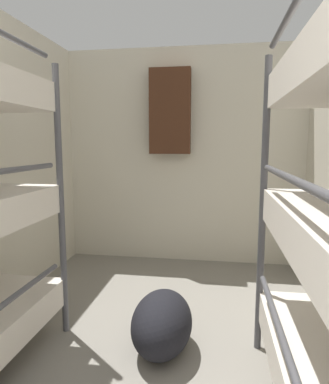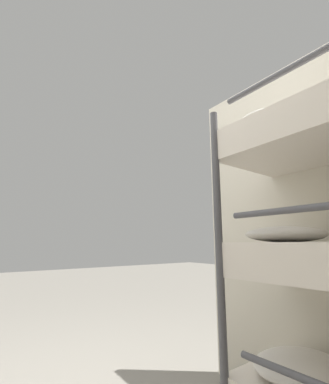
{
  "view_description": "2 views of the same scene",
  "coord_description": "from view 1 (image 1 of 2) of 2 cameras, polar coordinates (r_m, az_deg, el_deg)",
  "views": [
    {
      "loc": [
        0.39,
        0.28,
        1.33
      ],
      "look_at": [
        0.07,
        2.31,
        1.05
      ],
      "focal_mm": 32.0,
      "sensor_mm": 36.0,
      "label": 1
    },
    {
      "loc": [
        0.45,
        1.57,
        1.05
      ],
      "look_at": [
        -0.06,
        0.88,
        1.23
      ],
      "focal_mm": 24.0,
      "sensor_mm": 36.0,
      "label": 2
    }
  ],
  "objects": [
    {
      "name": "wall_back",
      "position": [
        3.88,
        3.19,
        5.84
      ],
      "size": [
        2.76,
        0.06,
        2.38
      ],
      "color": "beige",
      "rests_on": "ground_plane"
    },
    {
      "name": "duffel_bag",
      "position": [
        2.35,
        -0.43,
        -21.01
      ],
      "size": [
        0.39,
        0.59,
        0.39
      ],
      "color": "black",
      "rests_on": "ground_plane"
    },
    {
      "name": "hanging_coat",
      "position": [
        3.76,
        0.93,
        13.26
      ],
      "size": [
        0.44,
        0.12,
        0.9
      ],
      "color": "#472819"
    }
  ]
}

